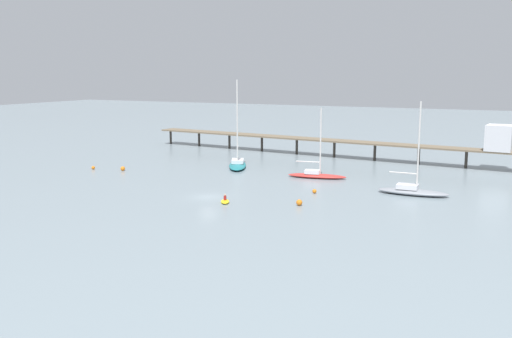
% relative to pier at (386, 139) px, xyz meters
% --- Properties ---
extents(ground_plane, '(400.00, 400.00, 0.00)m').
position_rel_pier_xyz_m(ground_plane, '(-14.21, -40.09, -4.13)').
color(ground_plane, gray).
extents(pier, '(75.16, 11.26, 7.67)m').
position_rel_pier_xyz_m(pier, '(0.00, 0.00, 0.00)').
color(pier, brown).
rests_on(pier, ground_plane).
extents(sailboat_gray, '(9.39, 2.89, 12.51)m').
position_rel_pier_xyz_m(sailboat_gray, '(9.76, -27.04, -3.46)').
color(sailboat_gray, gray).
rests_on(sailboat_gray, ground_plane).
extents(sailboat_red, '(9.37, 3.82, 10.91)m').
position_rel_pier_xyz_m(sailboat_red, '(-5.95, -21.06, -3.52)').
color(sailboat_red, red).
rests_on(sailboat_red, ground_plane).
extents(sailboat_teal, '(6.86, 10.12, 15.01)m').
position_rel_pier_xyz_m(sailboat_teal, '(-21.56, -17.60, -3.41)').
color(sailboat_teal, '#1E727A').
rests_on(sailboat_teal, ground_plane).
extents(dinghy_yellow, '(2.01, 2.54, 1.14)m').
position_rel_pier_xyz_m(dinghy_yellow, '(-10.62, -42.08, -3.90)').
color(dinghy_yellow, yellow).
rests_on(dinghy_yellow, ground_plane).
extents(mooring_buoy_near, '(0.58, 0.58, 0.58)m').
position_rel_pier_xyz_m(mooring_buoy_near, '(-42.71, -29.93, -3.83)').
color(mooring_buoy_near, orange).
rests_on(mooring_buoy_near, ground_plane).
extents(mooring_buoy_mid, '(0.77, 0.77, 0.77)m').
position_rel_pier_xyz_m(mooring_buoy_mid, '(-1.65, -39.41, -3.74)').
color(mooring_buoy_mid, orange).
rests_on(mooring_buoy_mid, ground_plane).
extents(mooring_buoy_far, '(0.58, 0.58, 0.58)m').
position_rel_pier_xyz_m(mooring_buoy_far, '(-2.38, -31.86, -3.83)').
color(mooring_buoy_far, orange).
rests_on(mooring_buoy_far, ground_plane).
extents(mooring_buoy_outer, '(0.75, 0.75, 0.75)m').
position_rel_pier_xyz_m(mooring_buoy_outer, '(-37.27, -28.92, -3.75)').
color(mooring_buoy_outer, orange).
rests_on(mooring_buoy_outer, ground_plane).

